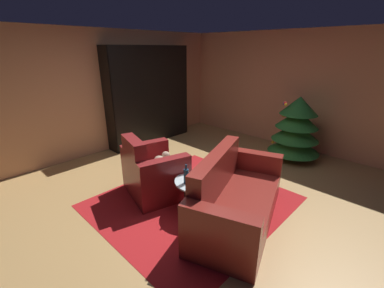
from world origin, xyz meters
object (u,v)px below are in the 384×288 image
Objects in this scene: bookshelf_unit at (154,96)px; coffee_table at (198,184)px; armchair_red at (153,174)px; decorated_tree at (296,129)px; bottle_on_table at (186,176)px; couch_red at (235,200)px; book_stack_on_table at (204,177)px.

bookshelf_unit is 3.44× the size of coffee_table.
decorated_tree is (0.98, 2.82, 0.31)m from armchair_red.
bookshelf_unit is at bearing 148.93° from bottle_on_table.
bottle_on_table is (2.72, -1.64, -0.51)m from bookshelf_unit.
couch_red is at bearing 13.77° from armchair_red.
bookshelf_unit reaches higher than coffee_table.
armchair_red is 1.72× the size of coffee_table.
coffee_table is 0.50× the size of decorated_tree.
coffee_table is at bearing -160.70° from couch_red.
armchair_red is 0.78m from bottle_on_table.
bookshelf_unit reaches higher than book_stack_on_table.
coffee_table is at bearing -132.51° from book_stack_on_table.
armchair_red is at bearing -166.23° from couch_red.
armchair_red is at bearing -166.85° from book_stack_on_table.
couch_red is 0.53m from coffee_table.
armchair_red reaches higher than coffee_table.
decorated_tree is at bearing 85.13° from bottle_on_table.
bookshelf_unit is at bearing -157.98° from decorated_tree.
bookshelf_unit is at bearing 152.08° from coffee_table.
decorated_tree is (-0.31, 2.50, 0.34)m from couch_red.
armchair_red is 4.11× the size of bottle_on_table.
armchair_red is at bearing -109.21° from decorated_tree.
couch_red is at bearing 31.08° from bottle_on_table.
coffee_table is (2.78, -1.48, -0.66)m from bookshelf_unit.
bookshelf_unit is 3.61m from couch_red.
decorated_tree is (2.96, 1.20, -0.44)m from bookshelf_unit.
decorated_tree reaches higher than couch_red.
couch_red is 3.09× the size of coffee_table.
book_stack_on_table is at bearing -26.65° from bookshelf_unit.
couch_red is at bearing 14.97° from book_stack_on_table.
decorated_tree reaches higher than book_stack_on_table.
coffee_table is at bearing -93.76° from decorated_tree.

